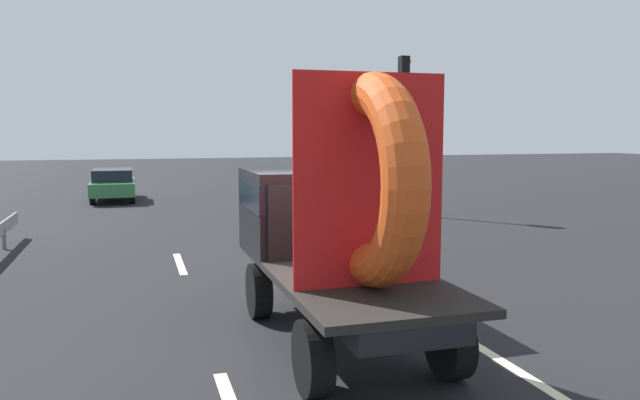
# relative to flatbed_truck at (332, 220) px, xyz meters

# --- Properties ---
(ground_plane) EXTENTS (120.00, 120.00, 0.00)m
(ground_plane) POSITION_rel_flatbed_truck_xyz_m (-0.12, -0.09, -1.68)
(ground_plane) COLOR black
(flatbed_truck) EXTENTS (2.02, 4.89, 3.64)m
(flatbed_truck) POSITION_rel_flatbed_truck_xyz_m (0.00, 0.00, 0.00)
(flatbed_truck) COLOR black
(flatbed_truck) RESTS_ON ground_plane
(distant_sedan) EXTENTS (1.77, 4.13, 1.35)m
(distant_sedan) POSITION_rel_flatbed_truck_xyz_m (-3.53, 19.23, -0.96)
(distant_sedan) COLOR black
(distant_sedan) RESTS_ON ground_plane
(traffic_light) EXTENTS (0.42, 0.36, 5.52)m
(traffic_light) POSITION_rel_flatbed_truck_xyz_m (6.38, 11.57, 1.94)
(traffic_light) COLOR gray
(traffic_light) RESTS_ON ground_plane
(lane_dash_left_far) EXTENTS (0.16, 2.30, 0.01)m
(lane_dash_left_far) POSITION_rel_flatbed_truck_xyz_m (-1.77, 5.54, -1.68)
(lane_dash_left_far) COLOR beige
(lane_dash_left_far) RESTS_ON ground_plane
(lane_dash_right_near) EXTENTS (0.16, 2.12, 0.01)m
(lane_dash_right_near) POSITION_rel_flatbed_truck_xyz_m (1.77, -1.96, -1.68)
(lane_dash_right_near) COLOR beige
(lane_dash_right_near) RESTS_ON ground_plane
(lane_dash_right_far) EXTENTS (0.16, 2.95, 0.01)m
(lane_dash_right_far) POSITION_rel_flatbed_truck_xyz_m (1.77, 6.01, -1.68)
(lane_dash_right_far) COLOR beige
(lane_dash_right_far) RESTS_ON ground_plane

